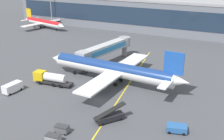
{
  "coord_description": "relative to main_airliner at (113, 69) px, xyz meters",
  "views": [
    {
      "loc": [
        28.34,
        -51.52,
        30.32
      ],
      "look_at": [
        -1.11,
        8.82,
        4.5
      ],
      "focal_mm": 44.89,
      "sensor_mm": 36.0,
      "label": 1
    }
  ],
  "objects": [
    {
      "name": "commuter_jet_far",
      "position": [
        -60.01,
        45.88,
        -1.19
      ],
      "size": [
        29.6,
        23.57,
        8.46
      ],
      "color": "white",
      "rests_on": "ground_plane"
    },
    {
      "name": "apron_lead_in_line",
      "position": [
        5.7,
        -8.8,
        -3.96
      ],
      "size": [
        11.69,
        79.23,
        0.01
      ],
      "primitive_type": "cube",
      "rotation": [
        0.0,
        0.0,
        0.14
      ],
      "color": "yellow",
      "rests_on": "ground_plane"
    },
    {
      "name": "pushback_tug",
      "position": [
        21.19,
        -15.74,
        -3.11
      ],
      "size": [
        4.25,
        3.17,
        1.4
      ],
      "color": "#285B9E",
      "rests_on": "ground_plane"
    },
    {
      "name": "baggage_cart_0",
      "position": [
        2.04,
        -28.73,
        -3.18
      ],
      "size": [
        2.79,
        1.86,
        1.48
      ],
      "color": "gray",
      "rests_on": "ground_plane"
    },
    {
      "name": "ground_plane",
      "position": [
        1.92,
        -10.8,
        -3.96
      ],
      "size": [
        700.0,
        700.0,
        0.0
      ],
      "primitive_type": "plane",
      "color": "#47494F"
    },
    {
      "name": "jet_bridge",
      "position": [
        -8.44,
        13.37,
        1.02
      ],
      "size": [
        7.98,
        24.38,
        6.67
      ],
      "color": "#B2B7BC",
      "rests_on": "ground_plane"
    },
    {
      "name": "baggage_cart_1",
      "position": [
        1.71,
        -25.54,
        -3.18
      ],
      "size": [
        2.79,
        1.86,
        1.48
      ],
      "color": "#595B60",
      "rests_on": "ground_plane"
    },
    {
      "name": "belt_loader",
      "position": [
        8.05,
        -17.88,
        -2.97
      ],
      "size": [
        5.18,
        6.33,
        3.49
      ],
      "color": "black",
      "rests_on": "ground_plane"
    },
    {
      "name": "crew_van",
      "position": [
        -19.87,
        -16.07,
        -2.65
      ],
      "size": [
        2.53,
        5.16,
        2.3
      ],
      "color": "white",
      "rests_on": "ground_plane"
    },
    {
      "name": "apron_light_mast_0",
      "position": [
        -60.62,
        53.21,
        7.7
      ],
      "size": [
        2.8,
        0.5,
        19.51
      ],
      "color": "gray",
      "rests_on": "ground_plane"
    },
    {
      "name": "terminal_building",
      "position": [
        7.62,
        65.17,
        3.58
      ],
      "size": [
        182.24,
        19.18,
        15.03
      ],
      "color": "slate",
      "rests_on": "ground_plane"
    },
    {
      "name": "fuel_tanker",
      "position": [
        -14.33,
        -8.09,
        -2.22
      ],
      "size": [
        10.98,
        3.46,
        3.25
      ],
      "color": "#232326",
      "rests_on": "ground_plane"
    },
    {
      "name": "main_airliner",
      "position": [
        0.0,
        0.0,
        0.0
      ],
      "size": [
        41.15,
        32.65,
        11.16
      ],
      "color": "white",
      "rests_on": "ground_plane"
    }
  ]
}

